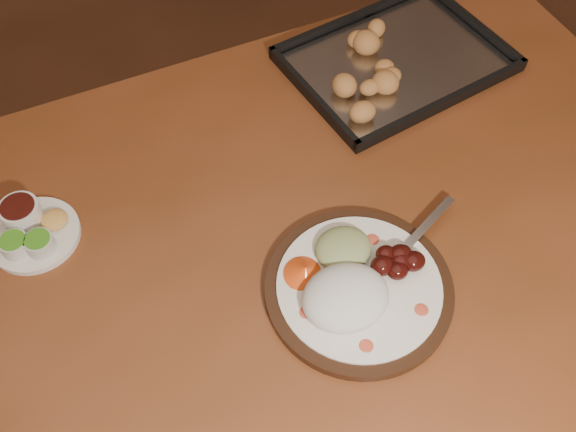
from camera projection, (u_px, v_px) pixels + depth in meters
name	position (u px, v px, depth m)	size (l,w,h in m)	color
ground	(161.00, 384.00, 1.65)	(4.00, 4.00, 0.00)	brown
dining_table	(274.00, 271.00, 1.09)	(1.55, 0.98, 0.75)	brown
dinner_plate	(355.00, 285.00, 0.94)	(0.35, 0.28, 0.06)	black
condiment_saucer	(30.00, 230.00, 1.00)	(0.14, 0.14, 0.05)	silver
baking_tray	(396.00, 59.00, 1.23)	(0.44, 0.36, 0.04)	black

